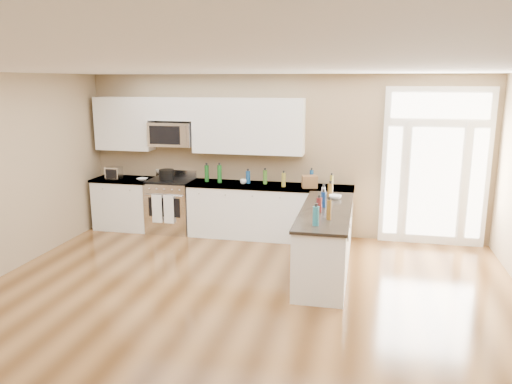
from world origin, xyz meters
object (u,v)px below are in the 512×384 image
at_px(toaster_oven, 114,173).
at_px(stockpot, 167,174).
at_px(kitchen_range, 171,205).
at_px(peninsula_cabinet, 325,243).

bearing_deg(toaster_oven, stockpot, 5.39).
xyz_separation_m(stockpot, toaster_oven, (-1.00, -0.06, -0.00)).
bearing_deg(kitchen_range, stockpot, -145.11).
bearing_deg(peninsula_cabinet, kitchen_range, 153.44).
distance_m(stockpot, toaster_oven, 1.00).
bearing_deg(peninsula_cabinet, toaster_oven, 161.06).
bearing_deg(toaster_oven, kitchen_range, 7.16).
xyz_separation_m(kitchen_range, toaster_oven, (-1.05, -0.09, 0.57)).
relative_size(peninsula_cabinet, kitchen_range, 2.15).
distance_m(kitchen_range, stockpot, 0.58).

